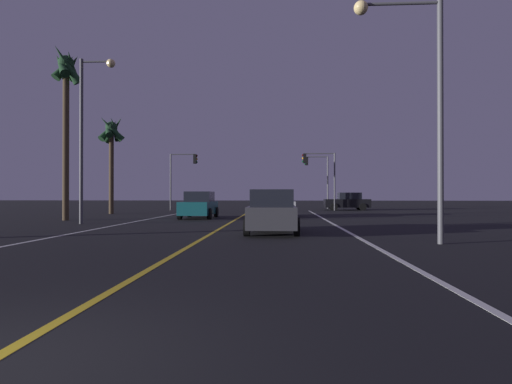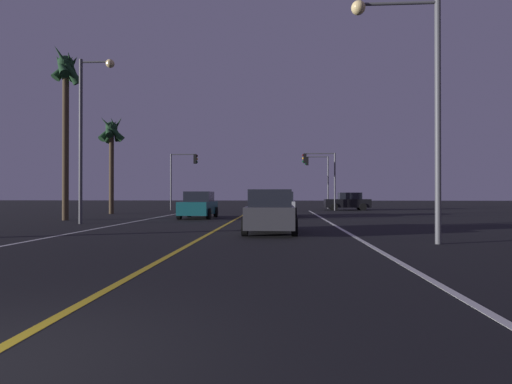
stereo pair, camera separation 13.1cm
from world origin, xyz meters
TOP-DOWN VIEW (x-y plane):
  - lane_edge_right at (5.38, 14.53)m, footprint 0.16×41.06m
  - lane_edge_left at (-5.38, 14.53)m, footprint 0.16×41.06m
  - lane_center_divider at (0.00, 14.53)m, footprint 0.16×41.06m
  - car_lead_same_lane at (2.34, 12.89)m, footprint 2.02×4.30m
  - car_oncoming at (-2.48, 22.58)m, footprint 2.02×4.30m
  - car_ahead_far at (2.75, 24.57)m, footprint 2.02×4.30m
  - car_crossing_side at (9.23, 36.87)m, footprint 4.30×2.02m
  - traffic_light_near_right at (6.36, 35.56)m, footprint 3.13×0.36m
  - traffic_light_near_left at (-6.58, 35.56)m, footprint 2.70×0.36m
  - traffic_light_far_right at (6.67, 41.06)m, footprint 2.57×0.36m
  - street_lamp_right_near at (6.88, 9.59)m, footprint 2.70×0.44m
  - street_lamp_left_mid at (-7.15, 17.22)m, footprint 1.85×0.44m
  - palm_tree_left_mid at (-9.84, 20.02)m, footprint 2.06×1.91m
  - palm_tree_left_far at (-10.48, 28.00)m, footprint 2.11×2.06m

SIDE VIEW (x-z plane):
  - lane_edge_right at x=5.38m, z-range 0.00..0.01m
  - lane_edge_left at x=-5.38m, z-range 0.00..0.01m
  - lane_center_divider at x=0.00m, z-range 0.00..0.01m
  - car_lead_same_lane at x=2.34m, z-range -0.03..1.67m
  - car_oncoming at x=-2.48m, z-range -0.03..1.67m
  - car_ahead_far at x=2.75m, z-range -0.03..1.67m
  - car_crossing_side at x=9.23m, z-range -0.03..1.67m
  - traffic_light_near_left at x=-6.58m, z-range 1.30..6.72m
  - traffic_light_near_right at x=6.36m, z-range 1.32..6.75m
  - traffic_light_far_right at x=6.67m, z-range 1.32..6.95m
  - street_lamp_right_near at x=6.88m, z-range 1.09..8.63m
  - street_lamp_left_mid at x=-7.15m, z-range 1.07..9.55m
  - palm_tree_left_far at x=-10.48m, z-range 2.20..9.90m
  - palm_tree_left_mid at x=-9.84m, z-range 2.88..13.10m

